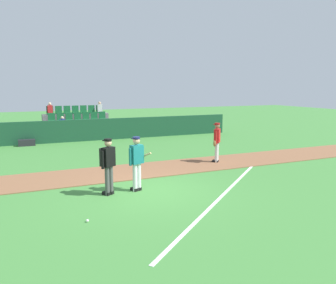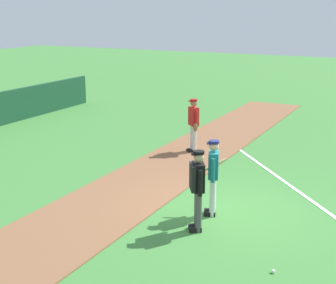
% 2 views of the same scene
% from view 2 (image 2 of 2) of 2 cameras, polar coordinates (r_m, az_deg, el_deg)
% --- Properties ---
extents(ground_plane, '(80.00, 80.00, 0.00)m').
position_cam_2_polar(ground_plane, '(11.96, 6.24, -7.84)').
color(ground_plane, '#42843A').
extents(infield_dirt_path, '(28.00, 2.50, 0.03)m').
position_cam_2_polar(infield_dirt_path, '(13.05, -4.75, -5.75)').
color(infield_dirt_path, brown).
rests_on(infield_dirt_path, ground).
extents(foul_line_chalk, '(9.13, 7.93, 0.01)m').
position_cam_2_polar(foul_line_chalk, '(14.51, 12.36, -3.95)').
color(foul_line_chalk, white).
rests_on(foul_line_chalk, ground).
extents(batter_teal_jersey, '(0.74, 0.69, 1.76)m').
position_cam_2_polar(batter_teal_jersey, '(11.46, 5.08, -3.67)').
color(batter_teal_jersey, white).
rests_on(batter_teal_jersey, ground).
extents(umpire_home_plate, '(0.53, 0.46, 1.76)m').
position_cam_2_polar(umpire_home_plate, '(10.62, 3.32, -4.96)').
color(umpire_home_plate, '#4C4C4C').
rests_on(umpire_home_plate, ground).
extents(runner_red_jersey, '(0.55, 0.51, 1.76)m').
position_cam_2_polar(runner_red_jersey, '(16.45, 2.88, 2.08)').
color(runner_red_jersey, silver).
rests_on(runner_red_jersey, ground).
extents(baseball, '(0.07, 0.07, 0.07)m').
position_cam_2_polar(baseball, '(9.54, 11.73, -14.04)').
color(baseball, white).
rests_on(baseball, ground).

